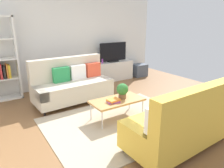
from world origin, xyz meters
TOP-DOWN VIEW (x-y plane):
  - ground_plane at (0.00, 0.00)m, footprint 7.68×7.68m
  - wall_far at (0.00, 2.80)m, footprint 6.40×0.12m
  - area_rug at (-0.08, -0.24)m, footprint 2.90×2.20m
  - couch_beige at (-0.42, 1.38)m, footprint 1.94×0.94m
  - couch_green at (0.26, -1.46)m, footprint 1.92×0.89m
  - coffee_table at (-0.03, -0.04)m, footprint 1.10×0.56m
  - tv_console at (1.51, 2.46)m, footprint 1.40×0.44m
  - tv at (1.51, 2.44)m, footprint 1.00×0.20m
  - storage_trunk at (2.61, 2.36)m, footprint 0.52×0.40m
  - potted_plant at (0.10, -0.04)m, footprint 0.25×0.25m
  - table_book_0 at (-0.17, -0.11)m, footprint 0.28×0.23m
  - table_book_1 at (-0.17, -0.11)m, footprint 0.26×0.20m
  - vase_0 at (0.93, 2.51)m, footprint 0.08×0.08m
  - bottle_0 at (1.07, 2.42)m, footprint 0.06×0.06m

SIDE VIEW (x-z plane):
  - ground_plane at x=0.00m, z-range 0.00..0.00m
  - area_rug at x=-0.08m, z-range 0.00..0.01m
  - storage_trunk at x=2.61m, z-range 0.00..0.44m
  - tv_console at x=1.51m, z-range 0.00..0.64m
  - coffee_table at x=-0.03m, z-range 0.18..0.60m
  - table_book_0 at x=-0.17m, z-range 0.42..0.45m
  - couch_green at x=0.26m, z-range -0.11..0.99m
  - couch_beige at x=-0.42m, z-range -0.10..1.00m
  - table_book_1 at x=-0.17m, z-range 0.45..0.48m
  - potted_plant at x=0.10m, z-range 0.44..0.76m
  - bottle_0 at x=1.07m, z-range 0.64..0.78m
  - vase_0 at x=0.93m, z-range 0.64..0.83m
  - tv at x=1.51m, z-range 0.63..1.27m
  - wall_far at x=0.00m, z-range 0.00..2.90m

